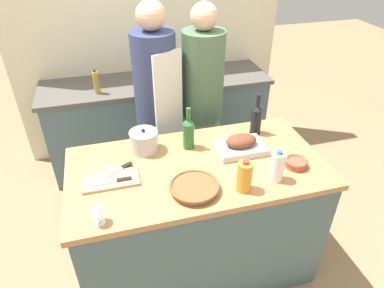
{
  "coord_description": "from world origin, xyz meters",
  "views": [
    {
      "loc": [
        -0.48,
        -1.62,
        2.23
      ],
      "look_at": [
        0.0,
        0.12,
        1.01
      ],
      "focal_mm": 32.0,
      "sensor_mm": 36.0,
      "label": 1
    }
  ],
  "objects_px": {
    "juice_jug": "(244,177)",
    "person_cook_aproned": "(157,106)",
    "milk_jug": "(277,167)",
    "knife_bread": "(117,170)",
    "condiment_bottle_short": "(96,83)",
    "wine_bottle_green": "(256,118)",
    "knife_chef": "(113,181)",
    "cutting_board": "(111,180)",
    "mixing_bowl": "(296,162)",
    "wine_bottle_dark": "(189,132)",
    "condiment_bottle_tall": "(183,67)",
    "roasting_pan": "(241,145)",
    "wine_glass_left": "(97,209)",
    "stock_pot": "(144,141)",
    "person_cook_guest": "(203,101)",
    "knife_paring": "(120,169)",
    "wicker_basket": "(194,187)"
  },
  "relations": [
    {
      "from": "person_cook_guest",
      "to": "mixing_bowl",
      "type": "bearing_deg",
      "value": -66.39
    },
    {
      "from": "juice_jug",
      "to": "condiment_bottle_tall",
      "type": "bearing_deg",
      "value": 87.47
    },
    {
      "from": "wicker_basket",
      "to": "knife_chef",
      "type": "xyz_separation_m",
      "value": [
        -0.43,
        0.18,
        -0.0
      ]
    },
    {
      "from": "wicker_basket",
      "to": "person_cook_aproned",
      "type": "distance_m",
      "value": 0.96
    },
    {
      "from": "roasting_pan",
      "to": "person_cook_aproned",
      "type": "xyz_separation_m",
      "value": [
        -0.44,
        0.65,
        0.02
      ]
    },
    {
      "from": "milk_jug",
      "to": "condiment_bottle_short",
      "type": "distance_m",
      "value": 1.8
    },
    {
      "from": "wine_bottle_dark",
      "to": "condiment_bottle_tall",
      "type": "bearing_deg",
      "value": 77.83
    },
    {
      "from": "juice_jug",
      "to": "stock_pot",
      "type": "bearing_deg",
      "value": 131.79
    },
    {
      "from": "milk_jug",
      "to": "wine_bottle_green",
      "type": "relative_size",
      "value": 0.68
    },
    {
      "from": "mixing_bowl",
      "to": "condiment_bottle_tall",
      "type": "xyz_separation_m",
      "value": [
        -0.32,
        1.61,
        0.05
      ]
    },
    {
      "from": "cutting_board",
      "to": "wine_bottle_green",
      "type": "bearing_deg",
      "value": 14.89
    },
    {
      "from": "cutting_board",
      "to": "condiment_bottle_short",
      "type": "relative_size",
      "value": 1.52
    },
    {
      "from": "stock_pot",
      "to": "knife_bread",
      "type": "height_order",
      "value": "stock_pot"
    },
    {
      "from": "stock_pot",
      "to": "knife_paring",
      "type": "bearing_deg",
      "value": -134.19
    },
    {
      "from": "person_cook_aproned",
      "to": "knife_chef",
      "type": "bearing_deg",
      "value": -144.99
    },
    {
      "from": "wine_glass_left",
      "to": "person_cook_aproned",
      "type": "relative_size",
      "value": 0.07
    },
    {
      "from": "knife_chef",
      "to": "condiment_bottle_tall",
      "type": "distance_m",
      "value": 1.67
    },
    {
      "from": "cutting_board",
      "to": "condiment_bottle_short",
      "type": "bearing_deg",
      "value": 91.05
    },
    {
      "from": "roasting_pan",
      "to": "stock_pot",
      "type": "height_order",
      "value": "stock_pot"
    },
    {
      "from": "wine_glass_left",
      "to": "knife_bread",
      "type": "height_order",
      "value": "wine_glass_left"
    },
    {
      "from": "roasting_pan",
      "to": "juice_jug",
      "type": "xyz_separation_m",
      "value": [
        -0.13,
        -0.36,
        0.05
      ]
    },
    {
      "from": "cutting_board",
      "to": "knife_chef",
      "type": "height_order",
      "value": "knife_chef"
    },
    {
      "from": "wine_bottle_dark",
      "to": "knife_paring",
      "type": "xyz_separation_m",
      "value": [
        -0.47,
        -0.14,
        -0.1
      ]
    },
    {
      "from": "roasting_pan",
      "to": "person_cook_aproned",
      "type": "height_order",
      "value": "person_cook_aproned"
    },
    {
      "from": "juice_jug",
      "to": "wine_bottle_dark",
      "type": "relative_size",
      "value": 0.68
    },
    {
      "from": "knife_bread",
      "to": "person_cook_aproned",
      "type": "distance_m",
      "value": 0.75
    },
    {
      "from": "wine_bottle_dark",
      "to": "wine_glass_left",
      "type": "bearing_deg",
      "value": -138.54
    },
    {
      "from": "knife_bread",
      "to": "wicker_basket",
      "type": "bearing_deg",
      "value": -36.78
    },
    {
      "from": "cutting_board",
      "to": "condiment_bottle_short",
      "type": "distance_m",
      "value": 1.29
    },
    {
      "from": "stock_pot",
      "to": "wine_bottle_dark",
      "type": "relative_size",
      "value": 0.63
    },
    {
      "from": "milk_jug",
      "to": "knife_bread",
      "type": "height_order",
      "value": "milk_jug"
    },
    {
      "from": "stock_pot",
      "to": "person_cook_guest",
      "type": "distance_m",
      "value": 0.76
    },
    {
      "from": "mixing_bowl",
      "to": "person_cook_aproned",
      "type": "xyz_separation_m",
      "value": [
        -0.7,
        0.9,
        0.03
      ]
    },
    {
      "from": "roasting_pan",
      "to": "person_cook_aproned",
      "type": "bearing_deg",
      "value": 123.65
    },
    {
      "from": "roasting_pan",
      "to": "knife_chef",
      "type": "xyz_separation_m",
      "value": [
        -0.83,
        -0.12,
        -0.02
      ]
    },
    {
      "from": "milk_jug",
      "to": "condiment_bottle_short",
      "type": "height_order",
      "value": "milk_jug"
    },
    {
      "from": "cutting_board",
      "to": "knife_bread",
      "type": "relative_size",
      "value": 2.01
    },
    {
      "from": "wine_glass_left",
      "to": "condiment_bottle_tall",
      "type": "height_order",
      "value": "condiment_bottle_tall"
    },
    {
      "from": "wine_bottle_green",
      "to": "knife_bread",
      "type": "distance_m",
      "value": 1.01
    },
    {
      "from": "condiment_bottle_tall",
      "to": "person_cook_guest",
      "type": "distance_m",
      "value": 0.66
    },
    {
      "from": "knife_bread",
      "to": "condiment_bottle_short",
      "type": "height_order",
      "value": "condiment_bottle_short"
    },
    {
      "from": "knife_paring",
      "to": "cutting_board",
      "type": "bearing_deg",
      "value": -126.23
    },
    {
      "from": "cutting_board",
      "to": "wine_glass_left",
      "type": "relative_size",
      "value": 2.49
    },
    {
      "from": "stock_pot",
      "to": "cutting_board",
      "type": "bearing_deg",
      "value": -131.96
    },
    {
      "from": "juice_jug",
      "to": "person_cook_aproned",
      "type": "distance_m",
      "value": 1.06
    },
    {
      "from": "juice_jug",
      "to": "person_cook_aproned",
      "type": "xyz_separation_m",
      "value": [
        -0.31,
        1.02,
        -0.03
      ]
    },
    {
      "from": "juice_jug",
      "to": "wine_glass_left",
      "type": "relative_size",
      "value": 1.52
    },
    {
      "from": "wine_bottle_dark",
      "to": "condiment_bottle_short",
      "type": "height_order",
      "value": "wine_bottle_dark"
    },
    {
      "from": "roasting_pan",
      "to": "condiment_bottle_tall",
      "type": "bearing_deg",
      "value": 92.27
    },
    {
      "from": "stock_pot",
      "to": "person_cook_guest",
      "type": "height_order",
      "value": "person_cook_guest"
    }
  ]
}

